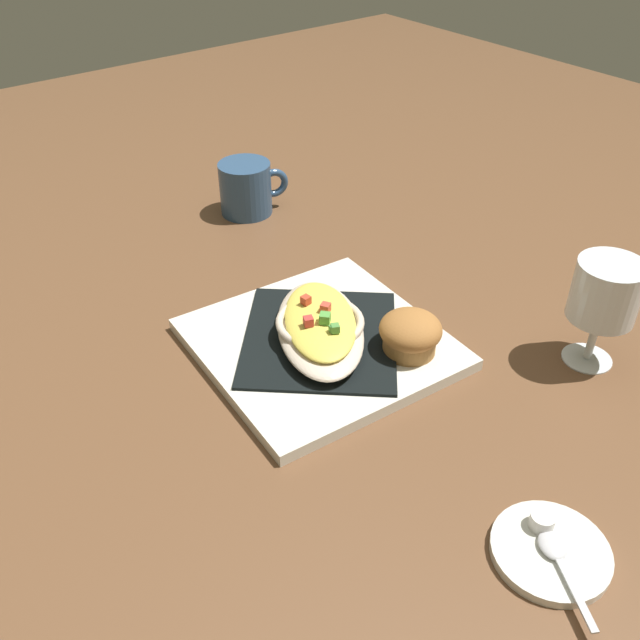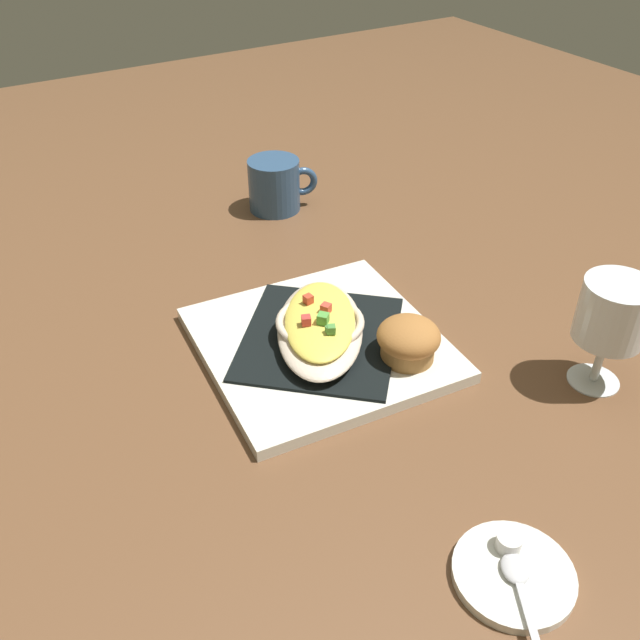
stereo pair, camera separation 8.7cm
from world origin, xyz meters
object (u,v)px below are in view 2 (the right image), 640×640
creamer_saucer (513,575)px  spoon (517,575)px  gratin_dish (320,325)px  creamer_cup_0 (509,542)px  muffin (408,340)px  coffee_mug (275,188)px  square_plate (320,344)px  stemmed_glass (612,317)px

creamer_saucer → spoon: 0.01m
gratin_dish → creamer_cup_0: 0.35m
spoon → creamer_cup_0: (0.02, 0.03, 0.00)m
muffin → creamer_cup_0: 0.28m
gratin_dish → coffee_mug: 0.40m
square_plate → creamer_saucer: (-0.02, -0.37, -0.00)m
square_plate → spoon: spoon is taller
creamer_saucer → creamer_cup_0: creamer_cup_0 is taller
spoon → stemmed_glass: bearing=29.4°
square_plate → muffin: (0.07, -0.09, 0.03)m
spoon → creamer_cup_0: creamer_cup_0 is taller
gratin_dish → stemmed_glass: size_ratio=1.65×
coffee_mug → creamer_saucer: (-0.16, -0.75, -0.03)m
stemmed_glass → creamer_saucer: 0.32m
square_plate → stemmed_glass: size_ratio=2.06×
gratin_dish → coffee_mug: size_ratio=1.98×
muffin → creamer_cup_0: bearing=-107.1°
coffee_mug → creamer_saucer: size_ratio=1.06×
gratin_dish → creamer_cup_0: (-0.01, -0.35, -0.02)m
stemmed_glass → spoon: size_ratio=1.46×
square_plate → muffin: 0.12m
square_plate → coffee_mug: 0.40m
gratin_dish → stemmed_glass: 0.34m
stemmed_glass → creamer_cup_0: stemmed_glass is taller
square_plate → spoon: 0.38m
square_plate → creamer_saucer: square_plate is taller
muffin → square_plate: bearing=130.2°
stemmed_glass → coffee_mug: bearing=101.0°
muffin → stemmed_glass: size_ratio=0.55×
square_plate → stemmed_glass: 0.35m
creamer_cup_0 → spoon: bearing=-119.5°
square_plate → creamer_saucer: bearing=-93.2°
gratin_dish → coffee_mug: bearing=70.1°
square_plate → gratin_dish: gratin_dish is taller
gratin_dish → creamer_cup_0: gratin_dish is taller
gratin_dish → creamer_saucer: 0.37m
muffin → stemmed_glass: (0.18, -0.14, 0.05)m
coffee_mug → spoon: bearing=-102.0°
gratin_dish → muffin: muffin is taller
muffin → creamer_saucer: size_ratio=0.70×
spoon → creamer_cup_0: bearing=60.5°
spoon → creamer_cup_0: size_ratio=4.01×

